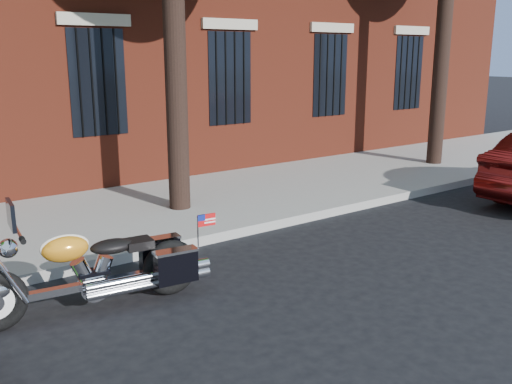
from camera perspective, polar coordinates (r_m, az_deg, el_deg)
ground at (r=7.41m, az=-0.04°, el=-8.08°), size 120.00×120.00×0.00m
curb at (r=8.47m, az=-5.58°, el=-4.76°), size 40.00×0.16×0.15m
sidewalk at (r=10.06m, az=-11.07°, el=-1.95°), size 40.00×3.60×0.15m
motorcycle at (r=6.46m, az=-15.27°, el=-7.64°), size 2.61×0.92×1.34m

